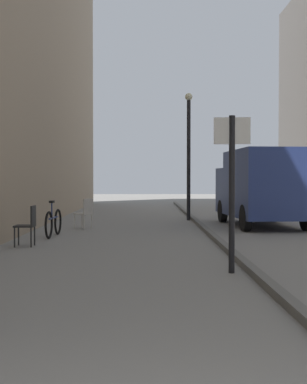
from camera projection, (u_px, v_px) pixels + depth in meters
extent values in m
plane|color=gray|center=(153.00, 239.00, 13.77)|extent=(80.00, 80.00, 0.00)
cube|color=#615F5B|center=(214.00, 236.00, 13.78)|extent=(0.16, 40.00, 0.12)
cube|color=navy|center=(266.00, 184.00, 16.80)|extent=(2.27, 3.65, 2.13)
cube|color=navy|center=(247.00, 190.00, 19.26)|extent=(2.14, 1.50, 1.60)
cube|color=black|center=(244.00, 181.00, 19.73)|extent=(1.73, 0.15, 0.70)
cylinder|color=black|center=(223.00, 211.00, 19.07)|extent=(0.27, 0.81, 0.80)
cylinder|color=black|center=(273.00, 211.00, 19.21)|extent=(0.27, 0.81, 0.80)
cylinder|color=black|center=(246.00, 218.00, 15.70)|extent=(0.27, 0.81, 0.80)
cylinder|color=black|center=(307.00, 218.00, 15.83)|extent=(0.27, 0.81, 0.80)
cylinder|color=black|center=(232.00, 195.00, 8.74)|extent=(0.10, 0.10, 2.60)
cube|color=white|center=(232.00, 131.00, 8.71)|extent=(0.60, 0.07, 0.44)
cylinder|color=black|center=(189.00, 160.00, 19.83)|extent=(0.14, 0.14, 4.50)
sphere|color=beige|center=(189.00, 97.00, 19.77)|extent=(0.28, 0.28, 0.28)
torus|color=black|center=(58.00, 222.00, 14.78)|extent=(0.10, 0.72, 0.72)
torus|color=black|center=(49.00, 225.00, 13.73)|extent=(0.10, 0.72, 0.72)
cylinder|color=navy|center=(54.00, 218.00, 14.25)|extent=(0.10, 0.95, 0.05)
cylinder|color=navy|center=(52.00, 210.00, 14.06)|extent=(0.04, 0.04, 0.40)
cube|color=black|center=(52.00, 202.00, 14.05)|extent=(0.11, 0.25, 0.06)
cylinder|color=#B7B2A8|center=(75.00, 222.00, 16.46)|extent=(0.04, 0.04, 0.45)
cylinder|color=#B7B2A8|center=(82.00, 221.00, 16.78)|extent=(0.04, 0.04, 0.45)
cylinder|color=#B7B2A8|center=(84.00, 222.00, 16.27)|extent=(0.04, 0.04, 0.45)
cylinder|color=#B7B2A8|center=(92.00, 221.00, 16.59)|extent=(0.04, 0.04, 0.45)
cube|color=#B7B2A8|center=(83.00, 214.00, 16.52)|extent=(0.61, 0.61, 0.04)
cube|color=#B7B2A8|center=(88.00, 206.00, 16.41)|extent=(0.27, 0.39, 0.45)
cylinder|color=black|center=(15.00, 238.00, 12.02)|extent=(0.04, 0.04, 0.45)
cylinder|color=black|center=(19.00, 236.00, 12.40)|extent=(0.04, 0.04, 0.45)
cylinder|color=black|center=(31.00, 238.00, 12.03)|extent=(0.04, 0.04, 0.45)
cylinder|color=black|center=(35.00, 236.00, 12.40)|extent=(0.04, 0.04, 0.45)
cube|color=black|center=(25.00, 226.00, 12.21)|extent=(0.44, 0.44, 0.04)
cube|color=black|center=(33.00, 215.00, 12.20)|extent=(0.04, 0.44, 0.45)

